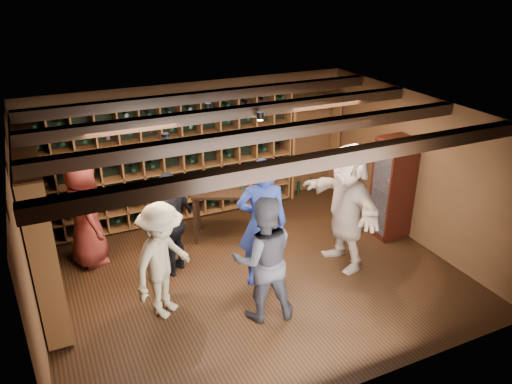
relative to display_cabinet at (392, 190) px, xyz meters
name	(u,v)px	position (x,y,z in m)	size (l,w,h in m)	color
ground	(253,275)	(-2.71, -0.20, -0.86)	(6.00, 6.00, 0.00)	black
room_shell	(251,122)	(-2.71, -0.15, 1.56)	(6.00, 6.00, 6.00)	#53341C
wine_rack_back	(172,162)	(-3.24, 2.13, 0.29)	(4.65, 0.30, 2.20)	brown
wine_rack_left	(39,223)	(-5.54, 0.62, 0.29)	(0.30, 2.65, 2.20)	brown
crate_shelf	(315,120)	(-0.31, 2.12, 0.71)	(1.20, 0.32, 2.07)	brown
display_cabinet	(392,190)	(0.00, 0.00, 0.00)	(0.55, 0.50, 1.75)	black
man_blue_shirt	(262,224)	(-2.67, -0.41, 0.14)	(0.72, 0.47, 1.98)	navy
man_grey_suit	(263,259)	(-2.98, -1.10, 0.02)	(0.85, 0.67, 1.76)	black
guest_red_floral	(85,211)	(-4.89, 1.27, 0.04)	(0.88, 0.57, 1.80)	maroon
guest_woman_black	(172,223)	(-3.75, 0.45, -0.03)	(0.97, 0.40, 1.65)	black
guest_khaki	(163,261)	(-4.16, -0.50, -0.04)	(1.06, 0.61, 1.64)	gray
guest_beige	(347,206)	(-1.26, -0.45, 0.14)	(1.85, 0.59, 2.00)	tan
tasting_table	(227,196)	(-2.60, 1.10, -0.07)	(1.32, 1.02, 1.17)	black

